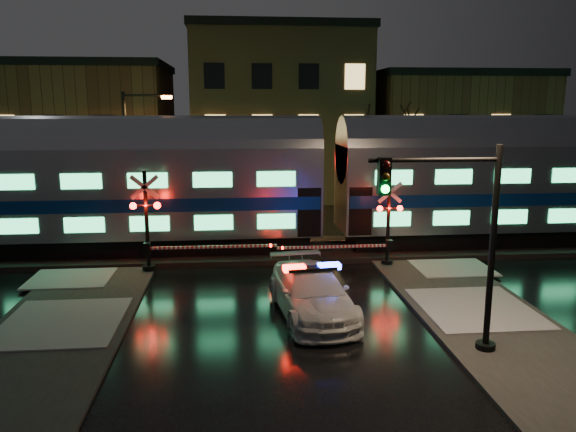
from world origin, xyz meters
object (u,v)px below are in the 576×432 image
object	(u,v)px
crossing_signal_left	(156,232)
traffic_light	(461,247)
crossing_signal_right	(380,232)
streetlight	(132,155)
police_car	(312,292)

from	to	relation	value
crossing_signal_left	traffic_light	xyz separation A→B (m)	(8.94, -8.31, 1.30)
crossing_signal_right	streetlight	bearing A→B (deg)	148.59
police_car	crossing_signal_right	world-z (taller)	crossing_signal_right
police_car	crossing_signal_left	bearing A→B (deg)	130.82
streetlight	police_car	bearing A→B (deg)	-57.58
police_car	traffic_light	size ratio (longest dim) A/B	0.96
police_car	traffic_light	world-z (taller)	traffic_light
police_car	crossing_signal_left	distance (m)	7.55
crossing_signal_right	traffic_light	size ratio (longest dim) A/B	0.93
police_car	streetlight	bearing A→B (deg)	116.01
crossing_signal_right	crossing_signal_left	world-z (taller)	crossing_signal_left
police_car	crossing_signal_right	distance (m)	6.21
police_car	traffic_light	distance (m)	5.21
crossing_signal_left	streetlight	distance (m)	7.41
crossing_signal_right	streetlight	world-z (taller)	streetlight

